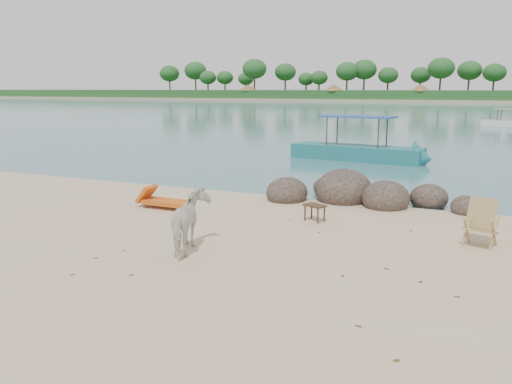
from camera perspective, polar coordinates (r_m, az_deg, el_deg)
water at (r=99.55m, az=20.76°, el=8.95°), size 400.00×400.00×0.00m
far_shore at (r=179.48m, az=21.97°, el=9.78°), size 420.00×90.00×1.40m
far_scenery at (r=146.15m, az=21.73°, el=10.77°), size 420.00×18.00×9.50m
boulders at (r=16.24m, az=11.38°, el=-0.26°), size 6.52×2.99×1.37m
cow at (r=11.07m, az=-7.48°, el=-3.54°), size 1.23×1.75×1.35m
side_table at (r=13.66m, az=6.71°, el=-2.51°), size 0.67×0.56×0.46m
lounge_chair at (r=15.22m, az=-10.11°, el=-0.93°), size 1.87×0.69×0.56m
deck_chair at (r=12.46m, az=24.33°, el=-3.44°), size 0.90×0.94×1.07m
boat_near at (r=26.15m, az=11.48°, el=7.69°), size 7.69×2.66×3.65m
boat_mid at (r=54.48m, az=27.10°, el=8.17°), size 5.72×3.13×2.75m
dead_leaves at (r=10.47m, az=0.36°, el=-8.18°), size 8.62×6.59×0.00m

